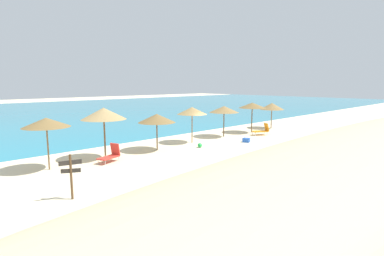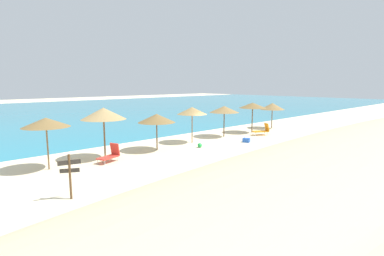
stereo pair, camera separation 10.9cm
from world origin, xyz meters
TOP-DOWN VIEW (x-y plane):
  - ground_plane at (0.00, 0.00)m, footprint 160.00×160.00m
  - sea_water at (0.00, 34.16)m, footprint 160.00×57.38m
  - beach_umbrella_0 at (-10.98, 2.05)m, footprint 2.36×2.36m
  - beach_umbrella_1 at (-7.73, 2.17)m, footprint 2.61×2.61m
  - beach_umbrella_2 at (-4.13, 1.84)m, footprint 2.48×2.48m
  - beach_umbrella_3 at (-0.59, 2.17)m, footprint 2.24×2.24m
  - beach_umbrella_4 at (3.10, 2.17)m, footprint 2.45×2.45m
  - beach_umbrella_5 at (6.59, 1.82)m, footprint 2.46×2.46m
  - beach_umbrella_6 at (10.25, 2.05)m, footprint 2.38×2.38m
  - lounge_chair_0 at (-7.88, 1.27)m, footprint 1.41×0.98m
  - lounge_chair_1 at (6.08, 0.38)m, footprint 1.50×1.24m
  - wooden_signpost at (-11.80, -2.81)m, footprint 0.82×0.38m
  - beach_ball at (-1.46, 0.47)m, footprint 0.32×0.32m
  - cooler_box at (2.46, -0.61)m, footprint 0.57×0.62m

SIDE VIEW (x-z plane):
  - ground_plane at x=0.00m, z-range 0.00..0.00m
  - sea_water at x=0.00m, z-range 0.00..0.01m
  - beach_ball at x=-1.46m, z-range 0.00..0.32m
  - cooler_box at x=2.46m, z-range 0.00..0.32m
  - lounge_chair_0 at x=-7.88m, z-range -0.10..0.91m
  - lounge_chair_1 at x=6.08m, z-range -0.08..0.95m
  - wooden_signpost at x=-11.80m, z-range 0.17..1.94m
  - beach_umbrella_2 at x=-4.13m, z-range 0.93..3.37m
  - beach_umbrella_6 at x=10.25m, z-range 0.93..3.43m
  - beach_umbrella_4 at x=3.10m, z-range 1.01..3.58m
  - beach_umbrella_3 at x=-0.59m, z-range 1.06..3.75m
  - beach_umbrella_0 at x=-10.98m, z-range 1.10..3.81m
  - beach_umbrella_5 at x=6.59m, z-range 1.11..3.82m
  - beach_umbrella_1 at x=-7.73m, z-range 1.17..4.20m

